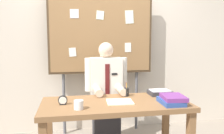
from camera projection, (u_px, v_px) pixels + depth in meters
back_wall at (99, 43)px, 3.55m from camera, size 6.40×0.08×2.70m
desk at (115, 111)px, 2.43m from camera, size 1.54×0.72×0.75m
person at (106, 98)px, 3.01m from camera, size 0.55×0.56×1.36m
bulletin_board at (101, 34)px, 3.34m from camera, size 1.52×0.09×2.09m
book_stack at (172, 100)px, 2.34m from camera, size 0.25×0.31×0.09m
open_notebook at (120, 102)px, 2.40m from camera, size 0.28×0.25×0.01m
desk_clock at (63, 101)px, 2.31m from camera, size 0.09×0.04×0.09m
coffee_mug at (79, 105)px, 2.16m from camera, size 0.09×0.09×0.09m
pen_holder at (126, 92)px, 2.67m from camera, size 0.07×0.07×0.16m
paper_tray at (160, 92)px, 2.73m from camera, size 0.26×0.20×0.06m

